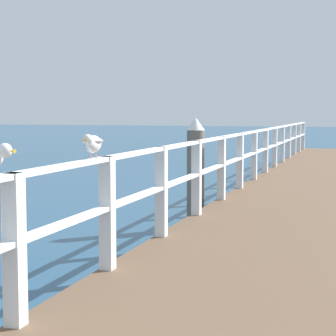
% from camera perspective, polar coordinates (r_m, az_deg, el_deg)
% --- Properties ---
extents(pier_deck, '(2.69, 25.29, 0.47)m').
position_cam_1_polar(pier_deck, '(12.44, 12.92, -2.67)').
color(pier_deck, brown).
rests_on(pier_deck, ground_plane).
extents(pier_railing, '(0.12, 23.81, 1.03)m').
position_cam_1_polar(pier_railing, '(12.51, 7.22, 1.48)').
color(pier_railing, white).
rests_on(pier_railing, pier_deck).
extents(dock_piling_far, '(0.29, 0.29, 1.80)m').
position_cam_1_polar(dock_piling_far, '(10.10, 2.51, -0.47)').
color(dock_piling_far, '#6B6056').
rests_on(dock_piling_far, ground_plane).
extents(seagull_background, '(0.21, 0.48, 0.21)m').
position_cam_1_polar(seagull_background, '(5.36, -6.86, 2.27)').
color(seagull_background, white).
rests_on(seagull_background, pier_railing).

